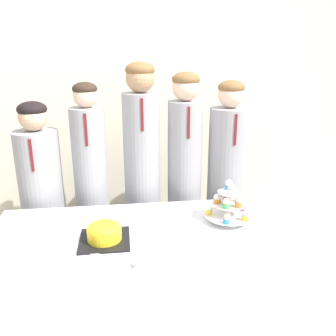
% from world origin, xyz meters
% --- Properties ---
extents(wall_back, '(9.00, 0.06, 2.70)m').
position_xyz_m(wall_back, '(0.00, 1.59, 1.35)').
color(wall_back, beige).
rests_on(wall_back, ground_plane).
extents(table, '(1.69, 0.73, 0.74)m').
position_xyz_m(table, '(0.00, 0.37, 0.37)').
color(table, white).
rests_on(table, ground_plane).
extents(round_cake, '(0.28, 0.28, 0.11)m').
position_xyz_m(round_cake, '(-0.17, 0.25, 0.79)').
color(round_cake, black).
rests_on(round_cake, table).
extents(cake_knife, '(0.24, 0.15, 0.01)m').
position_xyz_m(cake_knife, '(-0.16, 0.07, 0.74)').
color(cake_knife, silver).
rests_on(cake_knife, table).
extents(cupcake_stand, '(0.29, 0.29, 0.26)m').
position_xyz_m(cupcake_stand, '(0.59, 0.40, 0.85)').
color(cupcake_stand, silver).
rests_on(cupcake_stand, table).
extents(student_0, '(0.31, 0.31, 1.43)m').
position_xyz_m(student_0, '(-0.65, 0.95, 0.68)').
color(student_0, '#939399').
rests_on(student_0, ground_plane).
extents(student_1, '(0.24, 0.25, 1.55)m').
position_xyz_m(student_1, '(-0.29, 0.95, 0.75)').
color(student_1, '#939399').
rests_on(student_1, ground_plane).
extents(student_2, '(0.27, 0.27, 1.68)m').
position_xyz_m(student_2, '(0.09, 0.95, 0.83)').
color(student_2, '#939399').
rests_on(student_2, ground_plane).
extents(student_3, '(0.25, 0.26, 1.61)m').
position_xyz_m(student_3, '(0.40, 0.95, 0.80)').
color(student_3, '#939399').
rests_on(student_3, ground_plane).
extents(student_4, '(0.29, 0.30, 1.55)m').
position_xyz_m(student_4, '(0.73, 0.95, 0.74)').
color(student_4, '#939399').
rests_on(student_4, ground_plane).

